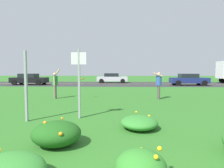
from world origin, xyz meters
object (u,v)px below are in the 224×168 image
at_px(sign_post_near_path, 26,86).
at_px(person_thrower_green_shirt, 55,83).
at_px(car_black_leftmost, 29,79).
at_px(sign_post_by_roadside, 79,77).
at_px(frisbee_orange, 83,79).
at_px(person_catcher_blue_shirt, 159,83).
at_px(car_silver_center_left, 112,78).
at_px(car_navy_center_right, 189,79).

distance_m(sign_post_near_path, person_thrower_green_shirt, 5.68).
xyz_separation_m(person_thrower_green_shirt, car_black_leftmost, (-7.66, 12.17, -0.27)).
bearing_deg(sign_post_near_path, person_thrower_green_shirt, 99.42).
relative_size(sign_post_by_roadside, frisbee_orange, 9.53).
relative_size(sign_post_by_roadside, person_catcher_blue_shirt, 1.52).
bearing_deg(car_black_leftmost, car_silver_center_left, 22.75).
xyz_separation_m(person_thrower_green_shirt, frisbee_orange, (1.79, 0.00, 0.26)).
bearing_deg(person_thrower_green_shirt, sign_post_near_path, -80.58).
bearing_deg(car_navy_center_right, car_black_leftmost, 180.00).
bearing_deg(person_thrower_green_shirt, car_silver_center_left, 80.06).
distance_m(person_catcher_blue_shirt, car_black_leftmost, 18.75).
bearing_deg(sign_post_by_roadside, person_catcher_blue_shirt, 52.39).
distance_m(sign_post_near_path, car_silver_center_left, 22.30).
height_order(sign_post_near_path, person_thrower_green_shirt, sign_post_near_path).
relative_size(person_catcher_blue_shirt, frisbee_orange, 6.26).
relative_size(person_catcher_blue_shirt, car_navy_center_right, 0.38).
height_order(sign_post_near_path, sign_post_by_roadside, sign_post_by_roadside).
xyz_separation_m(sign_post_near_path, car_silver_center_left, (1.98, 22.21, -0.50)).
distance_m(sign_post_by_roadside, car_navy_center_right, 19.95).
bearing_deg(car_silver_center_left, person_catcher_blue_shirt, -77.41).
xyz_separation_m(person_thrower_green_shirt, car_navy_center_right, (12.69, 12.17, -0.27)).
relative_size(sign_post_near_path, car_silver_center_left, 0.55).
xyz_separation_m(car_silver_center_left, car_navy_center_right, (9.78, -4.43, 0.00)).
bearing_deg(car_silver_center_left, frisbee_orange, -93.85).
xyz_separation_m(sign_post_near_path, sign_post_by_roadside, (1.76, 0.53, 0.32)).
distance_m(person_catcher_blue_shirt, car_navy_center_right, 13.58).
height_order(person_catcher_blue_shirt, frisbee_orange, person_catcher_blue_shirt).
height_order(sign_post_near_path, person_catcher_blue_shirt, sign_post_near_path).
bearing_deg(car_black_leftmost, person_catcher_blue_shirt, -40.40).
relative_size(person_catcher_blue_shirt, car_silver_center_left, 0.38).
relative_size(person_thrower_green_shirt, car_black_leftmost, 0.43).
height_order(person_catcher_blue_shirt, car_navy_center_right, person_catcher_blue_shirt).
distance_m(sign_post_near_path, sign_post_by_roadside, 1.86).
xyz_separation_m(person_thrower_green_shirt, car_silver_center_left, (2.91, 16.60, -0.27)).
bearing_deg(car_black_leftmost, sign_post_near_path, -64.20).
xyz_separation_m(sign_post_by_roadside, car_black_leftmost, (-10.35, 17.24, -0.82)).
bearing_deg(car_navy_center_right, sign_post_near_path, -123.49).
bearing_deg(sign_post_near_path, sign_post_by_roadside, 16.77).
height_order(person_thrower_green_shirt, car_navy_center_right, person_thrower_green_shirt).
relative_size(frisbee_orange, car_black_leftmost, 0.06).
bearing_deg(person_catcher_blue_shirt, car_black_leftmost, 139.60).
xyz_separation_m(sign_post_near_path, person_thrower_green_shirt, (-0.93, 5.60, -0.23)).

